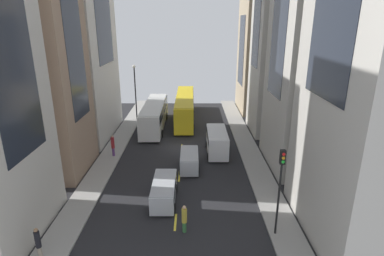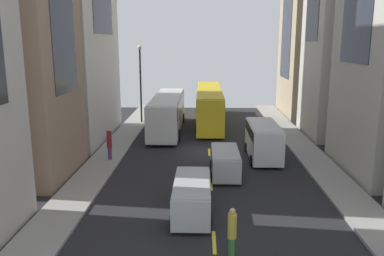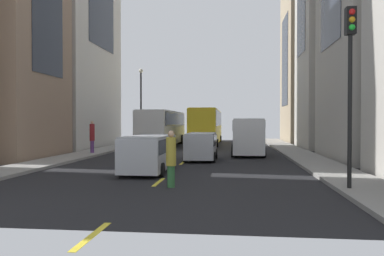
{
  "view_description": "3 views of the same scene",
  "coord_description": "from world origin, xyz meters",
  "px_view_note": "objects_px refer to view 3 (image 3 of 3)",
  "views": [
    {
      "loc": [
        1.18,
        -33.02,
        13.54
      ],
      "look_at": [
        1.1,
        2.09,
        1.67
      ],
      "focal_mm": 29.3,
      "sensor_mm": 36.0,
      "label": 1
    },
    {
      "loc": [
        -0.52,
        -29.61,
        8.47
      ],
      "look_at": [
        -1.42,
        3.04,
        1.24
      ],
      "focal_mm": 37.27,
      "sensor_mm": 36.0,
      "label": 2
    },
    {
      "loc": [
        2.91,
        -28.5,
        2.37
      ],
      "look_at": [
        -0.51,
        2.47,
        1.85
      ],
      "focal_mm": 35.41,
      "sensor_mm": 36.0,
      "label": 3
    }
  ],
  "objects_px": {
    "city_bus_white": "(163,125)",
    "delivery_van_white": "(247,134)",
    "pedestrian_walking_far": "(92,136)",
    "traffic_light_near_corner": "(350,63)",
    "streetcar_yellow": "(207,124)",
    "car_silver_1": "(201,144)",
    "car_silver_0": "(149,151)",
    "pedestrian_crossing_near": "(171,157)"
  },
  "relations": [
    {
      "from": "city_bus_white",
      "to": "car_silver_1",
      "type": "xyz_separation_m",
      "value": [
        4.77,
        -12.61,
        -1.02
      ]
    },
    {
      "from": "car_silver_1",
      "to": "pedestrian_walking_far",
      "type": "height_order",
      "value": "pedestrian_walking_far"
    },
    {
      "from": "city_bus_white",
      "to": "delivery_van_white",
      "type": "relative_size",
      "value": 2.26
    },
    {
      "from": "streetcar_yellow",
      "to": "car_silver_0",
      "type": "height_order",
      "value": "streetcar_yellow"
    },
    {
      "from": "city_bus_white",
      "to": "streetcar_yellow",
      "type": "xyz_separation_m",
      "value": [
        4.0,
        3.65,
        0.12
      ]
    },
    {
      "from": "pedestrian_crossing_near",
      "to": "pedestrian_walking_far",
      "type": "height_order",
      "value": "pedestrian_walking_far"
    },
    {
      "from": "delivery_van_white",
      "to": "car_silver_1",
      "type": "height_order",
      "value": "delivery_van_white"
    },
    {
      "from": "car_silver_1",
      "to": "traffic_light_near_corner",
      "type": "relative_size",
      "value": 0.69
    },
    {
      "from": "traffic_light_near_corner",
      "to": "pedestrian_walking_far",
      "type": "bearing_deg",
      "value": 137.1
    },
    {
      "from": "car_silver_0",
      "to": "delivery_van_white",
      "type": "bearing_deg",
      "value": 62.94
    },
    {
      "from": "streetcar_yellow",
      "to": "city_bus_white",
      "type": "bearing_deg",
      "value": -137.58
    },
    {
      "from": "streetcar_yellow",
      "to": "delivery_van_white",
      "type": "bearing_deg",
      "value": -73.34
    },
    {
      "from": "car_silver_0",
      "to": "car_silver_1",
      "type": "bearing_deg",
      "value": 71.36
    },
    {
      "from": "city_bus_white",
      "to": "streetcar_yellow",
      "type": "relative_size",
      "value": 0.84
    },
    {
      "from": "pedestrian_walking_far",
      "to": "city_bus_white",
      "type": "bearing_deg",
      "value": 85.66
    },
    {
      "from": "delivery_van_white",
      "to": "car_silver_1",
      "type": "distance_m",
      "value": 4.85
    },
    {
      "from": "city_bus_white",
      "to": "car_silver_0",
      "type": "height_order",
      "value": "city_bus_white"
    },
    {
      "from": "city_bus_white",
      "to": "pedestrian_crossing_near",
      "type": "xyz_separation_m",
      "value": [
        4.52,
        -22.32,
        -0.93
      ]
    },
    {
      "from": "pedestrian_crossing_near",
      "to": "streetcar_yellow",
      "type": "bearing_deg",
      "value": -24.0
    },
    {
      "from": "city_bus_white",
      "to": "car_silver_1",
      "type": "relative_size",
      "value": 3.0
    },
    {
      "from": "city_bus_white",
      "to": "delivery_van_white",
      "type": "xyz_separation_m",
      "value": [
        7.73,
        -8.79,
        -0.5
      ]
    },
    {
      "from": "city_bus_white",
      "to": "delivery_van_white",
      "type": "bearing_deg",
      "value": -48.7
    },
    {
      "from": "streetcar_yellow",
      "to": "car_silver_1",
      "type": "distance_m",
      "value": 16.32
    },
    {
      "from": "pedestrian_walking_far",
      "to": "traffic_light_near_corner",
      "type": "distance_m",
      "value": 19.16
    },
    {
      "from": "pedestrian_crossing_near",
      "to": "pedestrian_walking_far",
      "type": "bearing_deg",
      "value": 6.7
    },
    {
      "from": "city_bus_white",
      "to": "pedestrian_crossing_near",
      "type": "bearing_deg",
      "value": -78.56
    },
    {
      "from": "streetcar_yellow",
      "to": "delivery_van_white",
      "type": "relative_size",
      "value": 2.68
    },
    {
      "from": "streetcar_yellow",
      "to": "pedestrian_crossing_near",
      "type": "xyz_separation_m",
      "value": [
        0.52,
        -25.97,
        -1.04
      ]
    },
    {
      "from": "pedestrian_walking_far",
      "to": "traffic_light_near_corner",
      "type": "relative_size",
      "value": 0.38
    },
    {
      "from": "car_silver_0",
      "to": "pedestrian_walking_far",
      "type": "height_order",
      "value": "pedestrian_walking_far"
    },
    {
      "from": "streetcar_yellow",
      "to": "traffic_light_near_corner",
      "type": "relative_size",
      "value": 2.45
    },
    {
      "from": "pedestrian_crossing_near",
      "to": "pedestrian_walking_far",
      "type": "relative_size",
      "value": 0.9
    },
    {
      "from": "delivery_van_white",
      "to": "pedestrian_walking_far",
      "type": "xyz_separation_m",
      "value": [
        -10.99,
        -0.99,
        -0.16
      ]
    },
    {
      "from": "car_silver_0",
      "to": "pedestrian_walking_far",
      "type": "relative_size",
      "value": 2.09
    },
    {
      "from": "car_silver_1",
      "to": "streetcar_yellow",
      "type": "bearing_deg",
      "value": 92.73
    },
    {
      "from": "pedestrian_walking_far",
      "to": "delivery_van_white",
      "type": "bearing_deg",
      "value": 19.27
    },
    {
      "from": "car_silver_0",
      "to": "traffic_light_near_corner",
      "type": "bearing_deg",
      "value": -28.77
    },
    {
      "from": "city_bus_white",
      "to": "car_silver_0",
      "type": "distance_m",
      "value": 18.64
    },
    {
      "from": "city_bus_white",
      "to": "traffic_light_near_corner",
      "type": "xyz_separation_m",
      "value": [
        10.6,
        -22.67,
        2.31
      ]
    },
    {
      "from": "city_bus_white",
      "to": "traffic_light_near_corner",
      "type": "bearing_deg",
      "value": -64.94
    },
    {
      "from": "streetcar_yellow",
      "to": "car_silver_1",
      "type": "bearing_deg",
      "value": -87.27
    },
    {
      "from": "streetcar_yellow",
      "to": "car_silver_1",
      "type": "relative_size",
      "value": 3.56
    }
  ]
}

